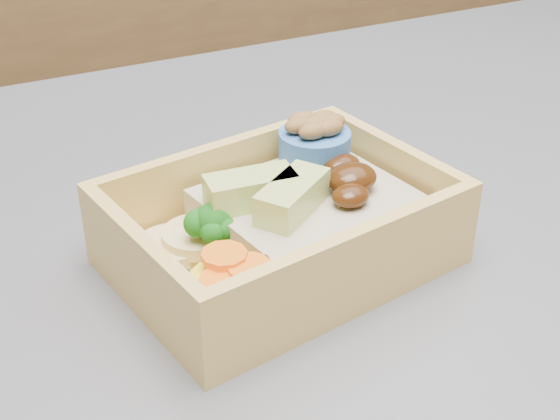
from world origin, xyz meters
name	(u,v)px	position (x,y,z in m)	size (l,w,h in m)	color
bento_box	(286,223)	(0.07, -0.01, 0.94)	(0.19, 0.15, 0.06)	#D6B058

